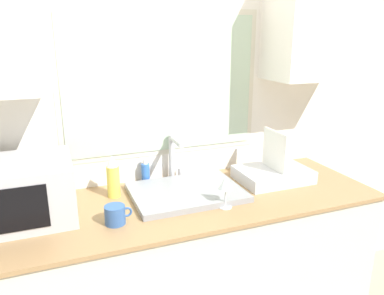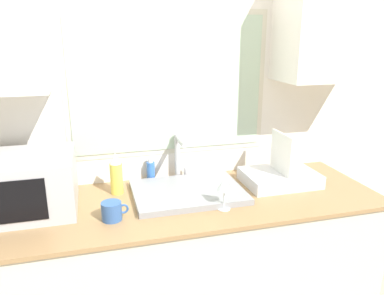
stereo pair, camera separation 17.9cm
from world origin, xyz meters
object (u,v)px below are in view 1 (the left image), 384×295
Objects in this scene: spray_bottle at (113,177)px; soap_bottle at (146,172)px; dish_rack at (273,173)px; wine_glass at (226,184)px; mug_near_sink at (115,215)px; microwave at (21,191)px; faucet at (174,154)px.

spray_bottle is 0.24m from soap_bottle.
wine_glass is (-0.41, -0.22, 0.08)m from dish_rack.
wine_glass is at bearing -3.38° from mug_near_sink.
mug_near_sink is (0.38, -0.20, -0.09)m from microwave.
soap_bottle is at bearing 59.67° from mug_near_sink.
dish_rack is at bearing -0.71° from microwave.
faucet reaches higher than spray_bottle.
mug_near_sink is at bearing -120.33° from soap_bottle.
microwave is at bearing 179.29° from dish_rack.
dish_rack reaches higher than faucet.
dish_rack reaches higher than wine_glass.
dish_rack reaches higher than microwave.
spray_bottle reaches higher than wine_glass.
wine_glass is (0.28, -0.45, 0.06)m from soap_bottle.
spray_bottle is 0.58m from wine_glass.
soap_bottle is at bearing 19.04° from microwave.
spray_bottle is 1.38× the size of wine_glass.
soap_bottle is at bearing 31.98° from spray_bottle.
faucet is at bearing -10.30° from soap_bottle.
microwave is 0.44m from mug_near_sink.
soap_bottle is (-0.68, 0.23, 0.02)m from dish_rack.
mug_near_sink is at bearing -28.22° from microwave.
spray_bottle is at bearing -148.02° from soap_bottle.
microwave is 0.93m from wine_glass.
microwave reaches higher than soap_bottle.
faucet is 1.19× the size of spray_bottle.
dish_rack is 3.24× the size of mug_near_sink.
faucet is 0.59× the size of microwave.
dish_rack is 1.78× the size of spray_bottle.
microwave is (-0.78, -0.19, -0.02)m from faucet.
dish_rack is at bearing -18.62° from soap_bottle.
wine_glass is (0.12, -0.42, -0.04)m from faucet.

